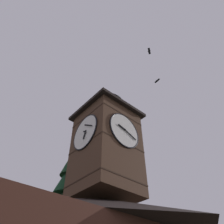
{
  "coord_description": "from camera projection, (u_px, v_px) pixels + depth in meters",
  "views": [
    {
      "loc": [
        7.28,
        10.1,
        2.17
      ],
      "look_at": [
        -2.34,
        -0.9,
        15.03
      ],
      "focal_mm": 35.42,
      "sensor_mm": 36.0,
      "label": 1
    }
  ],
  "objects": [
    {
      "name": "clock_tower",
      "position": [
        106.0,
        142.0,
        17.1
      ],
      "size": [
        4.7,
        4.7,
        9.97
      ],
      "color": "#4C3323",
      "rests_on": "building_main"
    },
    {
      "name": "flying_bird_low",
      "position": [
        157.0,
        81.0,
        24.91
      ],
      "size": [
        0.29,
        0.72,
        0.16
      ],
      "color": "black"
    },
    {
      "name": "flying_bird_high",
      "position": [
        149.0,
        51.0,
        20.96
      ],
      "size": [
        0.69,
        0.54,
        0.15
      ],
      "color": "black"
    }
  ]
}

